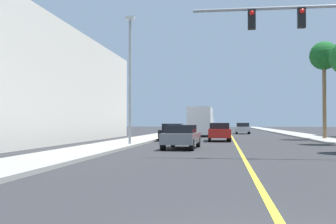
# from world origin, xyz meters

# --- Properties ---
(ground) EXTENTS (192.00, 192.00, 0.00)m
(ground) POSITION_xyz_m (0.00, 42.00, 0.00)
(ground) COLOR #2D2D30
(sidewalk_left) EXTENTS (2.99, 168.00, 0.15)m
(sidewalk_left) POSITION_xyz_m (-7.72, 42.00, 0.07)
(sidewalk_left) COLOR #9E9B93
(sidewalk_left) RESTS_ON ground
(sidewalk_right) EXTENTS (2.99, 168.00, 0.15)m
(sidewalk_right) POSITION_xyz_m (7.72, 42.00, 0.07)
(sidewalk_right) COLOR #9E9B93
(sidewalk_right) RESTS_ON ground
(lane_marking_center) EXTENTS (0.16, 144.00, 0.01)m
(lane_marking_center) POSITION_xyz_m (0.00, 42.00, 0.00)
(lane_marking_center) COLOR yellow
(lane_marking_center) RESTS_ON ground
(street_lamp) EXTENTS (0.56, 0.28, 8.10)m
(street_lamp) POSITION_xyz_m (-6.72, 20.93, 4.63)
(street_lamp) COLOR gray
(street_lamp) RESTS_ON sidewalk_left
(palm_far) EXTENTS (2.44, 2.44, 8.34)m
(palm_far) POSITION_xyz_m (7.75, 32.26, 7.10)
(palm_far) COLOR brown
(palm_far) RESTS_ON sidewalk_right
(car_silver) EXTENTS (1.88, 4.13, 1.44)m
(car_silver) POSITION_xyz_m (1.62, 50.12, 0.76)
(car_silver) COLOR #BCBCC1
(car_silver) RESTS_ON ground
(car_black) EXTENTS (1.84, 4.24, 1.40)m
(car_black) POSITION_xyz_m (-5.00, 29.14, 0.72)
(car_black) COLOR black
(car_black) RESTS_ON ground
(car_gray) EXTENTS (1.92, 4.47, 1.36)m
(car_gray) POSITION_xyz_m (-3.22, 18.86, 0.71)
(car_gray) COLOR slate
(car_gray) RESTS_ON ground
(car_red) EXTENTS (1.85, 4.16, 1.46)m
(car_red) POSITION_xyz_m (-1.20, 28.53, 0.76)
(car_red) COLOR red
(car_red) RESTS_ON ground
(delivery_truck) EXTENTS (2.53, 7.79, 3.10)m
(delivery_truck) POSITION_xyz_m (-3.29, 40.00, 1.65)
(delivery_truck) COLOR silver
(delivery_truck) RESTS_ON ground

